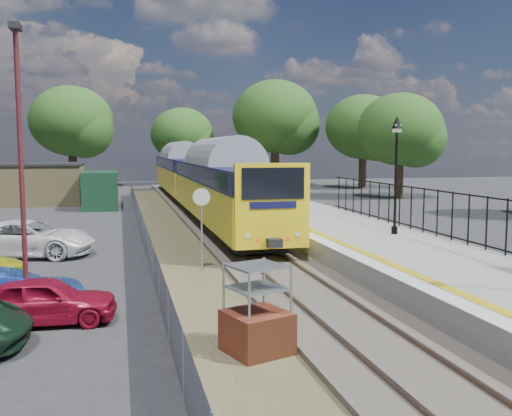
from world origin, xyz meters
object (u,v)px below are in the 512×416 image
object	(u,v)px
carpark_lamp	(21,156)
car_red	(43,300)
victorian_lamp_north	(396,147)
train	(196,176)
car_blue	(10,295)
brick_plinth	(257,312)
car_white	(28,239)
speed_sign	(202,215)

from	to	relation	value
carpark_lamp	car_red	xyz separation A→B (m)	(0.41, -0.26, -3.48)
victorian_lamp_north	carpark_lamp	world-z (taller)	carpark_lamp
victorian_lamp_north	train	bearing A→B (deg)	105.42
victorian_lamp_north	car_blue	bearing A→B (deg)	-158.20
brick_plinth	car_white	world-z (taller)	brick_plinth
brick_plinth	car_white	size ratio (longest dim) A/B	0.37
carpark_lamp	car_red	bearing A→B (deg)	-32.27
victorian_lamp_north	car_red	distance (m)	14.21
brick_plinth	speed_sign	distance (m)	8.05
car_red	car_blue	size ratio (longest dim) A/B	0.94
brick_plinth	car_red	xyz separation A→B (m)	(-4.54, 3.24, -0.33)
victorian_lamp_north	speed_sign	distance (m)	8.23
victorian_lamp_north	train	xyz separation A→B (m)	(-5.30, 19.21, -1.96)
carpark_lamp	car_blue	world-z (taller)	carpark_lamp
train	car_red	distance (m)	26.22
train	brick_plinth	world-z (taller)	train
brick_plinth	speed_sign	bearing A→B (deg)	90.00
carpark_lamp	car_white	size ratio (longest dim) A/B	1.39
victorian_lamp_north	car_blue	distance (m)	14.70
speed_sign	car_red	distance (m)	6.71
train	carpark_lamp	xyz separation A→B (m)	(-7.46, -24.93, 1.73)
brick_plinth	train	bearing A→B (deg)	84.97
train	brick_plinth	bearing A→B (deg)	-95.03
victorian_lamp_north	train	size ratio (longest dim) A/B	0.11
car_blue	car_white	size ratio (longest dim) A/B	0.72
carpark_lamp	car_blue	xyz separation A→B (m)	(-0.45, 0.44, -3.46)
speed_sign	car_blue	distance (m)	6.90
train	car_blue	world-z (taller)	train
speed_sign	car_red	size ratio (longest dim) A/B	0.84
car_red	car_blue	world-z (taller)	car_blue
speed_sign	car_white	world-z (taller)	speed_sign
car_red	train	bearing A→B (deg)	-13.28
speed_sign	car_red	xyz separation A→B (m)	(-4.54, -4.74, -1.41)
brick_plinth	car_red	distance (m)	5.59
carpark_lamp	car_white	world-z (taller)	carpark_lamp
car_blue	car_white	world-z (taller)	car_white
train	brick_plinth	xyz separation A→B (m)	(-2.50, -28.43, -1.42)
speed_sign	car_blue	bearing A→B (deg)	-128.43
victorian_lamp_north	speed_sign	size ratio (longest dim) A/B	1.58
carpark_lamp	speed_sign	bearing A→B (deg)	42.09
train	speed_sign	xyz separation A→B (m)	(-2.50, -20.46, -0.35)
train	speed_sign	world-z (taller)	train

